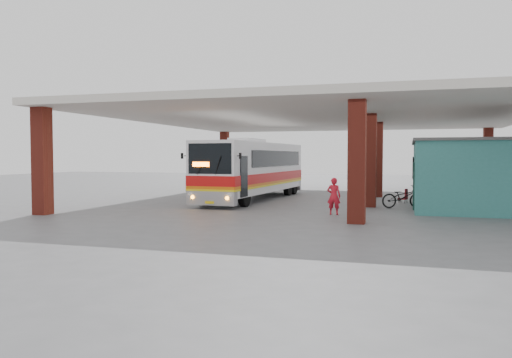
{
  "coord_description": "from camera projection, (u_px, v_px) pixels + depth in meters",
  "views": [
    {
      "loc": [
        4.73,
        -20.81,
        2.37
      ],
      "look_at": [
        -1.64,
        0.0,
        1.38
      ],
      "focal_mm": 35.0,
      "sensor_mm": 36.0,
      "label": 1
    }
  ],
  "objects": [
    {
      "name": "ground",
      "position": [
        292.0,
        212.0,
        21.37
      ],
      "size": [
        90.0,
        90.0,
        0.0
      ],
      "primitive_type": "plane",
      "color": "#515154",
      "rests_on": "ground"
    },
    {
      "name": "brick_columns",
      "position": [
        341.0,
        160.0,
        25.63
      ],
      "size": [
        20.1,
        21.6,
        4.35
      ],
      "color": "maroon",
      "rests_on": "ground"
    },
    {
      "name": "canopy_roof",
      "position": [
        328.0,
        117.0,
        27.23
      ],
      "size": [
        21.0,
        23.0,
        0.3
      ],
      "primitive_type": "cube",
      "color": "silver",
      "rests_on": "brick_columns"
    },
    {
      "name": "shop_building",
      "position": [
        471.0,
        174.0,
        22.93
      ],
      "size": [
        5.2,
        8.2,
        3.11
      ],
      "color": "#317B75",
      "rests_on": "ground"
    },
    {
      "name": "coach_bus",
      "position": [
        254.0,
        170.0,
        27.27
      ],
      "size": [
        2.97,
        11.45,
        3.3
      ],
      "rotation": [
        0.0,
        0.0,
        -0.05
      ],
      "color": "white",
      "rests_on": "ground"
    },
    {
      "name": "motorcycle",
      "position": [
        403.0,
        197.0,
        22.81
      ],
      "size": [
        2.1,
        1.43,
        1.04
      ],
      "primitive_type": "imported",
      "rotation": [
        0.0,
        0.0,
        1.98
      ],
      "color": "black",
      "rests_on": "ground"
    },
    {
      "name": "pedestrian",
      "position": [
        334.0,
        196.0,
        20.17
      ],
      "size": [
        0.57,
        0.39,
        1.51
      ],
      "primitive_type": "imported",
      "rotation": [
        0.0,
        0.0,
        3.08
      ],
      "color": "red",
      "rests_on": "ground"
    },
    {
      "name": "red_chair",
      "position": [
        405.0,
        196.0,
        25.3
      ],
      "size": [
        0.48,
        0.48,
        0.73
      ],
      "rotation": [
        0.0,
        0.0,
        -0.31
      ],
      "color": "#B4131C",
      "rests_on": "ground"
    }
  ]
}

